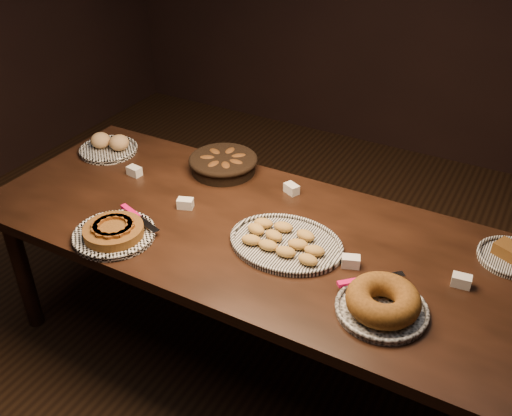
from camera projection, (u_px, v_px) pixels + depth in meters
The scene contains 9 objects.
ground at pixel (250, 349), 2.86m from camera, with size 5.00×5.00×0.00m, color black.
buffet_table at pixel (249, 241), 2.48m from camera, with size 2.40×1.00×0.75m.
apple_tart_plate at pixel (114, 232), 2.37m from camera, with size 0.35×0.36×0.07m.
madeleine_platter at pixel (285, 242), 2.32m from camera, with size 0.48×0.39×0.05m.
bundt_cake_plate at pixel (382, 303), 1.98m from camera, with size 0.35×0.39×0.10m.
croissant_basket at pixel (223, 163), 2.82m from camera, with size 0.41×0.41×0.09m.
bread_roll_plate at pixel (109, 146), 3.01m from camera, with size 0.31×0.31×0.09m.
loaf_plate at pixel (512, 256), 2.24m from camera, with size 0.27×0.27×0.06m.
tent_cards at pixel (274, 217), 2.47m from camera, with size 1.67×0.45×0.04m.
Camera 1 is at (1.00, -1.73, 2.16)m, focal length 40.00 mm.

